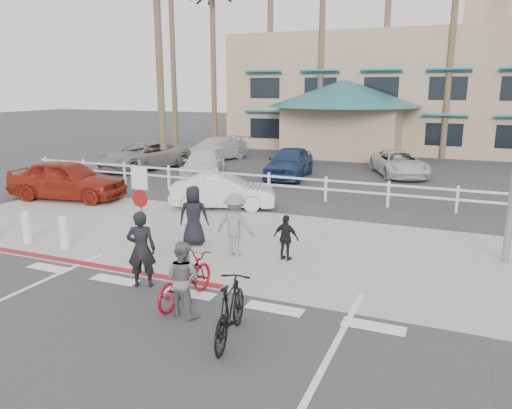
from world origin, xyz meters
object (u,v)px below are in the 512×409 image
at_px(sign_post, 141,205).
at_px(car_red_compact, 67,180).
at_px(bike_red, 185,279).
at_px(car_white_sedan, 223,192).
at_px(bike_black, 230,310).

relative_size(sign_post, car_red_compact, 0.62).
xyz_separation_m(sign_post, bike_red, (2.43, -1.97, -0.95)).
bearing_deg(sign_post, car_white_sedan, 95.20).
relative_size(bike_red, car_white_sedan, 0.50).
xyz_separation_m(bike_black, car_white_sedan, (-4.54, 8.83, 0.06)).
xyz_separation_m(car_white_sedan, car_red_compact, (-6.44, -1.02, 0.17)).
relative_size(bike_red, bike_black, 1.00).
bearing_deg(car_red_compact, car_white_sedan, -89.87).
bearing_deg(bike_red, bike_black, 148.23).
height_order(bike_red, car_white_sedan, car_white_sedan).
height_order(bike_black, car_red_compact, car_red_compact).
bearing_deg(bike_red, car_white_sedan, -65.79).
bearing_deg(bike_black, sign_post, -47.83).
distance_m(bike_red, car_white_sedan, 8.27).
distance_m(sign_post, bike_red, 3.27).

